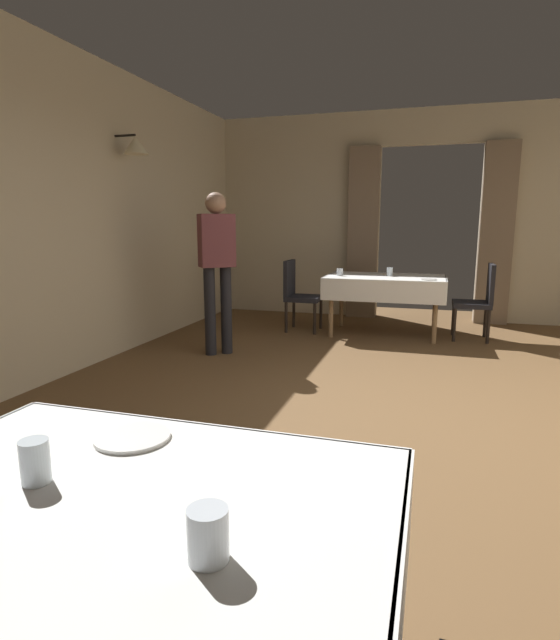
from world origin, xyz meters
The scene contains 14 objects.
ground centered at (0.00, 0.00, 0.00)m, with size 10.08×10.08×0.00m, color brown.
wall_left centered at (-3.20, 0.00, 1.51)m, with size 0.49×8.40×3.00m.
wall_back centered at (0.00, 4.18, 1.51)m, with size 6.40×0.27×3.00m.
dining_table_near centered at (-0.61, -2.66, 0.65)m, with size 1.37×1.06×0.75m.
dining_table_mid centered at (-0.46, 2.89, 0.66)m, with size 1.47×0.97×0.75m.
chair_mid_left centered at (-1.58, 2.81, 0.52)m, with size 0.44×0.44×0.93m.
chair_mid_right centered at (0.66, 2.90, 0.52)m, with size 0.44×0.44×0.93m.
glass_near_b centered at (-0.84, -2.62, 0.81)m, with size 0.07×0.07×0.11m, color silver.
glass_near_c centered at (-0.30, -2.77, 0.80)m, with size 0.08×0.08×0.11m, color silver.
plate_near_d centered at (-0.76, -2.31, 0.76)m, with size 0.23×0.23×0.01m, color white.
plate_mid_a centered at (0.06, 2.58, 0.76)m, with size 0.19×0.19×0.01m, color white.
glass_mid_b centered at (-0.42, 2.91, 0.80)m, with size 0.08×0.08×0.11m, color silver.
glass_mid_c centered at (-1.03, 2.78, 0.79)m, with size 0.08×0.08×0.09m, color silver.
person_waiter_by_doorway centered at (-2.09, 1.36, 1.02)m, with size 0.42×0.40×1.72m.
Camera 1 is at (0.10, -3.58, 1.40)m, focal length 28.32 mm.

